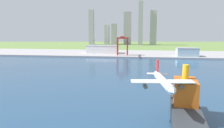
% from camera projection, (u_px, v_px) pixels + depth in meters
% --- Properties ---
extents(ground_plane, '(2400.00, 2400.00, 0.00)m').
position_uv_depth(ground_plane, '(131.00, 70.00, 281.41)').
color(ground_plane, olive).
extents(water_bay, '(840.00, 360.00, 0.15)m').
position_uv_depth(water_bay, '(128.00, 80.00, 222.65)').
color(water_bay, navy).
rests_on(water_bay, ground).
extents(industrial_pier, '(840.00, 140.00, 2.50)m').
position_uv_depth(industrial_pier, '(135.00, 54.00, 467.28)').
color(industrial_pier, '#9B989A').
rests_on(industrial_pier, ground).
extents(airplane_landing, '(33.39, 39.76, 12.94)m').
position_uv_depth(airplane_landing, '(163.00, 82.00, 110.79)').
color(airplane_landing, silver).
extents(container_barge, '(20.97, 60.01, 31.10)m').
position_uv_depth(container_barge, '(185.00, 108.00, 117.24)').
color(container_barge, '#2D3338').
rests_on(container_barge, water_bay).
extents(port_crane_red, '(21.69, 47.18, 37.85)m').
position_uv_depth(port_crane_red, '(122.00, 41.00, 419.99)').
color(port_crane_red, '#B72D23').
rests_on(port_crane_red, industrial_pier).
extents(warehouse_main, '(67.34, 29.23, 16.81)m').
position_uv_depth(warehouse_main, '(102.00, 49.00, 464.92)').
color(warehouse_main, white).
rests_on(warehouse_main, industrial_pier).
extents(warehouse_annex, '(39.27, 25.95, 16.02)m').
position_uv_depth(warehouse_annex, '(187.00, 52.00, 406.86)').
color(warehouse_annex, '#99BCD1').
rests_on(warehouse_annex, industrial_pier).
extents(distant_skyline, '(242.68, 64.90, 151.40)m').
position_uv_depth(distant_skyline, '(126.00, 28.00, 777.17)').
color(distant_skyline, '#9B99A7').
rests_on(distant_skyline, ground).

